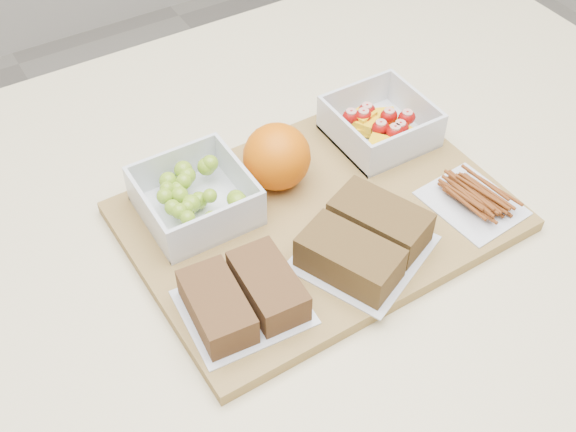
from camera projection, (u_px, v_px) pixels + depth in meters
name	position (u px, v px, depth m)	size (l,w,h in m)	color
counter	(297.00, 419.00, 1.16)	(1.20, 0.90, 0.90)	beige
cutting_board	(318.00, 217.00, 0.84)	(0.42, 0.30, 0.02)	olive
grape_container	(195.00, 197.00, 0.82)	(0.12, 0.12, 0.05)	silver
fruit_container	(380.00, 125.00, 0.91)	(0.12, 0.12, 0.05)	silver
orange	(277.00, 157.00, 0.84)	(0.08, 0.08, 0.08)	#DF6105
sandwich_bag_left	(243.00, 297.00, 0.72)	(0.13, 0.12, 0.04)	silver
sandwich_bag_center	(365.00, 240.00, 0.77)	(0.17, 0.17, 0.04)	silver
pretzel_bag	(473.00, 197.00, 0.83)	(0.10, 0.11, 0.02)	silver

